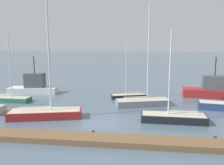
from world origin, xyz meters
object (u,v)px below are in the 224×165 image
sailboat_4 (143,101)px  channel_buoy_0 (26,85)px  sailboat_3 (173,117)px  sailboat_5 (129,95)px  fishing_boat_1 (34,86)px  sailboat_6 (46,112)px  fishing_boat_0 (212,90)px  sailboat_2 (9,98)px

sailboat_4 → channel_buoy_0: size_ratio=9.20×
sailboat_3 → sailboat_5: sailboat_3 is taller
sailboat_4 → fishing_boat_1: (-16.63, 5.14, 0.55)m
sailboat_3 → channel_buoy_0: 27.88m
sailboat_3 → sailboat_6: size_ratio=0.64×
sailboat_6 → fishing_boat_0: size_ratio=1.73×
sailboat_2 → sailboat_4: size_ratio=0.71×
sailboat_3 → sailboat_4: 6.21m
channel_buoy_0 → sailboat_3: bearing=-33.6°
sailboat_2 → sailboat_6: sailboat_6 is taller
sailboat_3 → fishing_boat_0: sailboat_3 is taller
channel_buoy_0 → sailboat_6: bearing=-56.3°
fishing_boat_1 → sailboat_3: bearing=-35.3°
sailboat_2 → channel_buoy_0: size_ratio=6.50×
sailboat_6 → sailboat_5: bearing=37.3°
fishing_boat_0 → sailboat_4: bearing=-140.4°
fishing_boat_1 → sailboat_5: bearing=-11.5°
sailboat_3 → channel_buoy_0: size_ratio=6.57×
sailboat_4 → fishing_boat_1: bearing=147.0°
sailboat_5 → fishing_boat_1: (-14.65, 1.29, 0.72)m
sailboat_3 → channel_buoy_0: sailboat_3 is taller
sailboat_3 → fishing_boat_1: 22.18m
sailboat_3 → sailboat_5: (-4.77, 9.40, -0.07)m
sailboat_4 → channel_buoy_0: bearing=138.3°
sailboat_3 → sailboat_5: bearing=-61.6°
sailboat_2 → sailboat_6: size_ratio=0.63×
fishing_boat_0 → fishing_boat_1: fishing_boat_0 is taller
sailboat_5 → fishing_boat_0: 11.95m
sailboat_6 → fishing_boat_1: sailboat_6 is taller
sailboat_4 → channel_buoy_0: (-20.42, 9.89, -0.23)m
sailboat_2 → sailboat_4: (17.50, 0.06, 0.15)m
sailboat_3 → sailboat_4: (-2.80, 5.55, 0.09)m
sailboat_5 → fishing_boat_0: (11.76, 2.00, 0.72)m
sailboat_2 → sailboat_5: 16.01m
sailboat_2 → fishing_boat_1: bearing=81.5°
channel_buoy_0 → fishing_boat_0: bearing=-7.6°
sailboat_3 → sailboat_4: bearing=-61.8°
sailboat_3 → sailboat_5: size_ratio=1.04×
channel_buoy_0 → sailboat_2: bearing=-73.6°
fishing_boat_0 → channel_buoy_0: bearing=-178.9°
sailboat_2 → fishing_boat_0: (27.29, 5.90, 0.71)m
sailboat_6 → fishing_boat_0: sailboat_6 is taller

